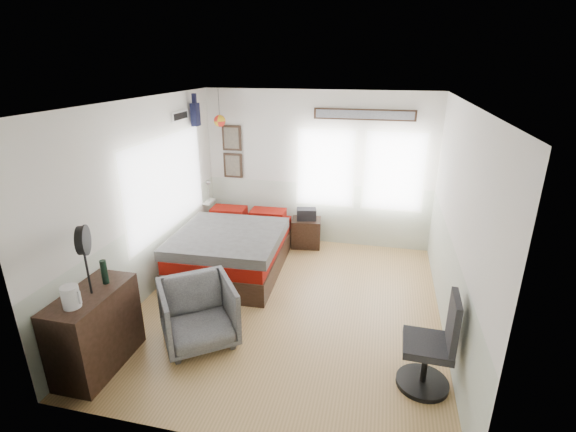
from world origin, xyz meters
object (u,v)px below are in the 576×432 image
at_px(bed, 233,248).
at_px(dresser, 96,330).
at_px(nightstand, 306,233).
at_px(armchair, 198,313).
at_px(task_chair, 433,351).

height_order(bed, dresser, dresser).
xyz_separation_m(dresser, nightstand, (1.61, 3.60, -0.20)).
bearing_deg(armchair, task_chair, -39.66).
xyz_separation_m(dresser, armchair, (0.89, 0.63, -0.07)).
bearing_deg(nightstand, bed, -138.72).
xyz_separation_m(bed, task_chair, (2.84, -2.03, 0.09)).
distance_m(nightstand, task_chair, 3.65).
relative_size(dresser, task_chair, 0.94).
xyz_separation_m(armchair, nightstand, (0.72, 2.96, -0.13)).
bearing_deg(bed, nightstand, 46.16).
height_order(nightstand, task_chair, task_chair).
height_order(bed, task_chair, task_chair).
xyz_separation_m(armchair, task_chair, (2.59, -0.16, 0.05)).
relative_size(bed, task_chair, 2.10).
bearing_deg(nightstand, dresser, -121.18).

